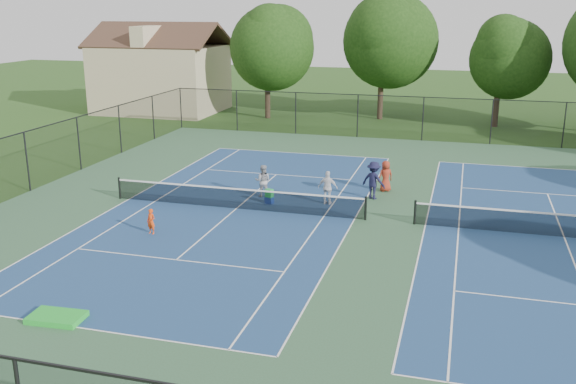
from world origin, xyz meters
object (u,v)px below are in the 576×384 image
(clapboard_house, at_px, (161,76))
(ball_hopper, at_px, (269,193))
(bystander_c, at_px, (386,176))
(tree_back_b, at_px, (383,37))
(bystander_b, at_px, (374,180))
(instructor, at_px, (263,181))
(tree_back_c, at_px, (501,54))
(tree_back_a, at_px, (267,43))
(bystander_a, at_px, (328,188))
(ball_crate, at_px, (269,200))
(child_player, at_px, (151,221))

(clapboard_house, distance_m, ball_hopper, 29.48)
(clapboard_house, height_order, bystander_c, clapboard_house)
(tree_back_b, bearing_deg, bystander_b, -82.98)
(instructor, bearing_deg, tree_back_c, -125.85)
(tree_back_c, height_order, ball_hopper, tree_back_c)
(tree_back_a, distance_m, bystander_a, 24.81)
(tree_back_a, height_order, ball_crate, tree_back_a)
(bystander_a, xyz_separation_m, bystander_c, (2.31, 2.92, -0.02))
(child_player, relative_size, bystander_a, 0.66)
(clapboard_house, relative_size, ball_crate, 29.44)
(bystander_c, distance_m, ball_hopper, 6.12)
(clapboard_house, distance_m, instructor, 28.28)
(child_player, distance_m, bystander_b, 10.87)
(bystander_c, height_order, ball_crate, bystander_c)
(tree_back_a, distance_m, ball_hopper, 24.54)
(child_player, distance_m, ball_hopper, 6.27)
(tree_back_a, xyz_separation_m, clapboard_house, (-10.00, 1.00, -2.95))
(child_player, bearing_deg, bystander_c, 60.21)
(ball_crate, bearing_deg, bystander_a, 13.51)
(tree_back_c, distance_m, bystander_a, 24.98)
(child_player, relative_size, ball_hopper, 2.80)
(child_player, relative_size, bystander_c, 0.67)
(bystander_c, bearing_deg, instructor, -9.12)
(ball_hopper, bearing_deg, child_player, -122.73)
(tree_back_a, xyz_separation_m, child_player, (3.82, -28.07, -5.51))
(tree_back_b, xyz_separation_m, clapboard_house, (-19.00, -1.00, -3.50))
(tree_back_c, relative_size, instructor, 5.29)
(child_player, bearing_deg, ball_crate, 70.93)
(ball_hopper, bearing_deg, instructor, 122.38)
(tree_back_b, bearing_deg, bystander_a, -87.93)
(bystander_c, bearing_deg, child_player, 12.90)
(tree_back_b, xyz_separation_m, ball_hopper, (-1.79, -24.79, -6.09))
(tree_back_b, relative_size, ball_crate, 27.34)
(clapboard_house, bearing_deg, ball_hopper, -54.12)
(tree_back_b, xyz_separation_m, instructor, (-2.42, -23.80, -5.80))
(bystander_a, bearing_deg, bystander_b, -140.27)
(tree_back_b, height_order, instructor, tree_back_b)
(tree_back_b, distance_m, bystander_c, 22.25)
(tree_back_b, height_order, bystander_b, tree_back_b)
(clapboard_house, xyz_separation_m, ball_crate, (17.21, -23.79, -2.93))
(tree_back_b, bearing_deg, ball_hopper, -94.13)
(ball_crate, relative_size, ball_hopper, 0.98)
(instructor, bearing_deg, bystander_c, -164.72)
(tree_back_b, relative_size, ball_hopper, 26.72)
(instructor, relative_size, ball_hopper, 4.23)
(tree_back_a, bearing_deg, bystander_b, -60.33)
(tree_back_c, relative_size, bystander_b, 4.59)
(ball_crate, bearing_deg, tree_back_a, 107.55)
(child_player, distance_m, bystander_c, 12.17)
(instructor, bearing_deg, bystander_a, 164.57)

